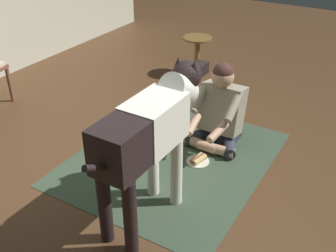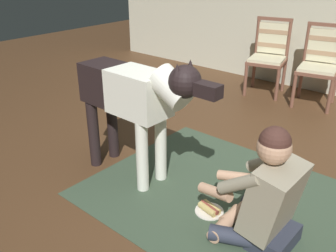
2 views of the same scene
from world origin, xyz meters
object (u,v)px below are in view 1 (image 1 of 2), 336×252
Objects in this scene: person_sitting_on_floor at (220,111)px; hot_dog_on_plate at (198,160)px; round_side_table at (197,52)px; large_dog at (151,130)px.

person_sitting_on_floor reaches higher than hot_dog_on_plate.
round_side_table is (1.45, 0.99, -0.04)m from person_sitting_on_floor.
large_dog reaches higher than hot_dog_on_plate.
large_dog is 6.90× the size of hot_dog_on_plate.
hot_dog_on_plate is at bearing -152.31° from round_side_table.
hot_dog_on_plate is 2.13m from round_side_table.
large_dog is 2.83m from round_side_table.
hot_dog_on_plate is 0.42× the size of round_side_table.
hot_dog_on_plate is at bearing 179.22° from person_sitting_on_floor.
person_sitting_on_floor reaches higher than round_side_table.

